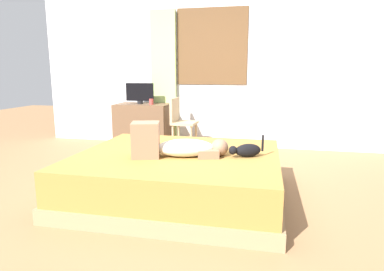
{
  "coord_description": "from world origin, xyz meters",
  "views": [
    {
      "loc": [
        0.79,
        -3.18,
        1.28
      ],
      "look_at": [
        0.05,
        0.19,
        0.61
      ],
      "focal_mm": 31.01,
      "sensor_mm": 36.0,
      "label": 1
    }
  ],
  "objects_px": {
    "person_lying": "(175,145)",
    "chair_by_desk": "(180,120)",
    "tv_monitor": "(140,93)",
    "cup": "(151,102)",
    "bed": "(178,175)",
    "cat": "(246,150)",
    "desk": "(143,125)"
  },
  "relations": [
    {
      "from": "person_lying",
      "to": "chair_by_desk",
      "type": "distance_m",
      "value": 2.19
    },
    {
      "from": "tv_monitor",
      "to": "chair_by_desk",
      "type": "distance_m",
      "value": 0.87
    },
    {
      "from": "person_lying",
      "to": "chair_by_desk",
      "type": "bearing_deg",
      "value": 103.03
    },
    {
      "from": "tv_monitor",
      "to": "cup",
      "type": "relative_size",
      "value": 5.03
    },
    {
      "from": "bed",
      "to": "cat",
      "type": "bearing_deg",
      "value": -0.38
    },
    {
      "from": "person_lying",
      "to": "tv_monitor",
      "type": "xyz_separation_m",
      "value": [
        -1.24,
        2.28,
        0.34
      ]
    },
    {
      "from": "bed",
      "to": "desk",
      "type": "height_order",
      "value": "desk"
    },
    {
      "from": "bed",
      "to": "desk",
      "type": "xyz_separation_m",
      "value": [
        -1.19,
        2.15,
        0.14
      ]
    },
    {
      "from": "cat",
      "to": "chair_by_desk",
      "type": "xyz_separation_m",
      "value": [
        -1.17,
        2.0,
        -0.02
      ]
    },
    {
      "from": "chair_by_desk",
      "to": "cat",
      "type": "bearing_deg",
      "value": -59.64
    },
    {
      "from": "bed",
      "to": "person_lying",
      "type": "xyz_separation_m",
      "value": [
        0.0,
        -0.13,
        0.35
      ]
    },
    {
      "from": "tv_monitor",
      "to": "chair_by_desk",
      "type": "height_order",
      "value": "tv_monitor"
    },
    {
      "from": "bed",
      "to": "person_lying",
      "type": "relative_size",
      "value": 2.2
    },
    {
      "from": "desk",
      "to": "chair_by_desk",
      "type": "xyz_separation_m",
      "value": [
        0.7,
        -0.15,
        0.14
      ]
    },
    {
      "from": "chair_by_desk",
      "to": "desk",
      "type": "bearing_deg",
      "value": 167.57
    },
    {
      "from": "person_lying",
      "to": "desk",
      "type": "height_order",
      "value": "person_lying"
    },
    {
      "from": "cat",
      "to": "desk",
      "type": "bearing_deg",
      "value": 130.94
    },
    {
      "from": "cup",
      "to": "chair_by_desk",
      "type": "bearing_deg",
      "value": -7.13
    },
    {
      "from": "person_lying",
      "to": "desk",
      "type": "distance_m",
      "value": 2.58
    },
    {
      "from": "tv_monitor",
      "to": "cat",
      "type": "bearing_deg",
      "value": -48.33
    },
    {
      "from": "cup",
      "to": "cat",
      "type": "bearing_deg",
      "value": -50.78
    },
    {
      "from": "desk",
      "to": "cat",
      "type": "bearing_deg",
      "value": -49.06
    },
    {
      "from": "bed",
      "to": "cup",
      "type": "relative_size",
      "value": 21.51
    },
    {
      "from": "person_lying",
      "to": "cat",
      "type": "bearing_deg",
      "value": 10.58
    },
    {
      "from": "person_lying",
      "to": "chair_by_desk",
      "type": "xyz_separation_m",
      "value": [
        -0.49,
        2.13,
        -0.07
      ]
    },
    {
      "from": "desk",
      "to": "tv_monitor",
      "type": "bearing_deg",
      "value": 180.0
    },
    {
      "from": "desk",
      "to": "cup",
      "type": "relative_size",
      "value": 9.41
    },
    {
      "from": "cat",
      "to": "cup",
      "type": "relative_size",
      "value": 3.48
    },
    {
      "from": "bed",
      "to": "desk",
      "type": "bearing_deg",
      "value": 118.87
    },
    {
      "from": "cup",
      "to": "bed",
      "type": "bearing_deg",
      "value": -64.07
    },
    {
      "from": "cat",
      "to": "desk",
      "type": "xyz_separation_m",
      "value": [
        -1.87,
        2.16,
        -0.16
      ]
    },
    {
      "from": "bed",
      "to": "chair_by_desk",
      "type": "relative_size",
      "value": 2.39
    }
  ]
}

